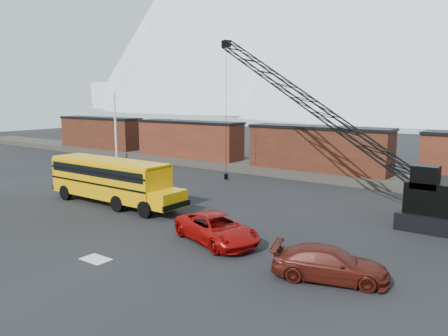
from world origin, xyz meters
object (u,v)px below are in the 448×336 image
object	(u,v)px
red_pickup	(217,229)
crawler_crane	(310,103)
maroon_suv	(330,264)
school_bus	(112,180)

from	to	relation	value
red_pickup	crawler_crane	world-z (taller)	crawler_crane
maroon_suv	red_pickup	bearing A→B (deg)	63.18
red_pickup	crawler_crane	bearing A→B (deg)	22.25
school_bus	maroon_suv	distance (m)	17.96
school_bus	crawler_crane	bearing A→B (deg)	43.94
school_bus	crawler_crane	world-z (taller)	crawler_crane
crawler_crane	maroon_suv	bearing A→B (deg)	-60.98
red_pickup	maroon_suv	world-z (taller)	red_pickup
school_bus	maroon_suv	xyz separation A→B (m)	(17.63, -3.26, -1.10)
red_pickup	crawler_crane	distance (m)	13.74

